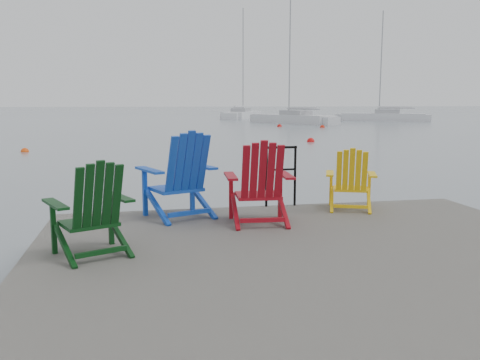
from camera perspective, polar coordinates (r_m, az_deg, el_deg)
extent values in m
plane|color=gray|center=(5.48, 8.98, -13.27)|extent=(400.00, 400.00, 0.00)
cube|color=#2E2C29|center=(5.35, 9.08, -9.29)|extent=(6.00, 5.00, 0.20)
cylinder|color=black|center=(7.41, -17.88, -10.13)|extent=(0.26, 0.26, 1.20)
cylinder|color=black|center=(7.56, 3.16, -9.31)|extent=(0.26, 0.26, 1.20)
cylinder|color=black|center=(8.61, 21.03, -7.64)|extent=(0.26, 0.26, 1.20)
cylinder|color=black|center=(7.52, 2.99, 0.38)|extent=(0.04, 0.04, 0.90)
cylinder|color=black|center=(7.64, 6.20, 0.47)|extent=(0.04, 0.04, 0.90)
cylinder|color=black|center=(7.52, 4.65, 3.67)|extent=(0.48, 0.04, 0.04)
cylinder|color=black|center=(7.56, 4.62, 1.18)|extent=(0.44, 0.03, 0.03)
cube|color=black|center=(5.45, -16.61, -4.68)|extent=(0.66, 0.63, 0.04)
cube|color=black|center=(5.56, -20.21, -5.05)|extent=(0.06, 0.06, 0.54)
cube|color=black|center=(5.73, -14.30, -4.36)|extent=(0.06, 0.06, 0.54)
cube|color=black|center=(5.29, -20.04, -2.55)|extent=(0.34, 0.59, 0.03)
cube|color=black|center=(5.49, -13.40, -1.86)|extent=(0.34, 0.59, 0.03)
cube|color=black|center=(5.09, -15.65, -1.84)|extent=(0.54, 0.42, 0.66)
cube|color=#1141B4|center=(6.98, -7.20, -0.98)|extent=(0.76, 0.72, 0.05)
cube|color=#1141B4|center=(7.05, -10.63, -1.38)|extent=(0.07, 0.07, 0.64)
cube|color=#1141B4|center=(7.34, -5.39, -0.87)|extent=(0.07, 0.07, 0.64)
cube|color=#1141B4|center=(6.76, -10.15, 1.10)|extent=(0.38, 0.70, 0.03)
cube|color=#1141B4|center=(7.09, -4.32, 1.56)|extent=(0.38, 0.70, 0.03)
cube|color=#1141B4|center=(6.59, -5.89, 1.83)|extent=(0.63, 0.48, 0.79)
cube|color=maroon|center=(6.59, 2.04, -1.76)|extent=(0.60, 0.54, 0.04)
cube|color=maroon|center=(6.76, -1.02, -1.89)|extent=(0.06, 0.06, 0.59)
cube|color=maroon|center=(6.86, 4.52, -1.76)|extent=(0.06, 0.06, 0.59)
cube|color=maroon|center=(6.48, -1.05, 0.44)|extent=(0.17, 0.65, 0.03)
cube|color=maroon|center=(6.59, 5.16, 0.54)|extent=(0.17, 0.65, 0.03)
cube|color=maroon|center=(6.20, 2.53, 0.87)|extent=(0.54, 0.31, 0.72)
cube|color=yellow|center=(7.59, 12.29, -0.97)|extent=(0.59, 0.56, 0.03)
cube|color=yellow|center=(7.76, 10.17, -0.98)|extent=(0.06, 0.06, 0.50)
cube|color=yellow|center=(7.79, 14.28, -1.09)|extent=(0.06, 0.06, 0.50)
cube|color=yellow|center=(7.53, 10.06, 0.74)|extent=(0.29, 0.54, 0.02)
cube|color=yellow|center=(7.56, 14.62, 0.61)|extent=(0.29, 0.54, 0.02)
cube|color=yellow|center=(7.26, 12.44, 0.96)|extent=(0.49, 0.37, 0.61)
cube|color=silver|center=(48.91, 5.88, 6.66)|extent=(6.39, 9.22, 1.10)
cube|color=#9E9EA3|center=(48.56, 6.27, 7.46)|extent=(2.76, 3.21, 0.55)
cylinder|color=gray|center=(49.40, 5.61, 13.97)|extent=(0.12, 0.12, 11.46)
cube|color=silver|center=(64.43, 0.22, 7.21)|extent=(6.82, 10.22, 1.10)
cube|color=#9E9EA3|center=(63.93, 0.10, 7.83)|extent=(2.99, 3.53, 0.55)
cylinder|color=gray|center=(65.09, 0.34, 13.27)|extent=(0.12, 0.12, 12.62)
cube|color=silver|center=(56.84, 15.75, 6.67)|extent=(8.52, 5.95, 1.10)
cube|color=#9E9EA3|center=(56.81, 16.21, 7.36)|extent=(2.97, 2.56, 0.55)
cylinder|color=gray|center=(56.97, 15.57, 12.58)|extent=(0.12, 0.12, 10.60)
sphere|color=red|center=(26.48, 7.94, 4.29)|extent=(0.40, 0.40, 0.40)
sphere|color=#E7490D|center=(22.68, -23.01, 2.92)|extent=(0.33, 0.33, 0.33)
sphere|color=red|center=(41.07, 9.23, 5.84)|extent=(0.40, 0.40, 0.40)
sphere|color=red|center=(42.26, 4.44, 6.01)|extent=(0.40, 0.40, 0.40)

